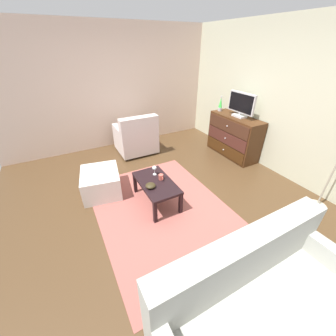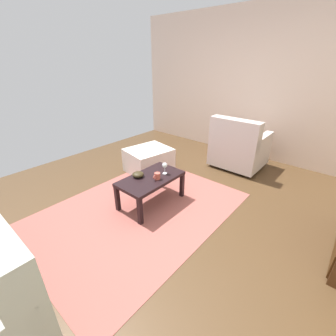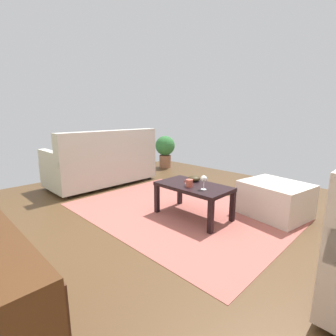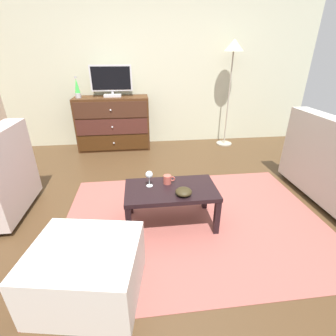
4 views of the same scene
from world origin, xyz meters
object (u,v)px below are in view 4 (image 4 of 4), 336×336
ottoman (87,271)px  standing_lamp (233,56)px  dresser (113,123)px  tv (111,80)px  lava_lamp (77,89)px  coffee_table (171,193)px  bowl_decorative (184,192)px  wine_glass (149,175)px  mug (168,179)px

ottoman → standing_lamp: (1.97, 2.91, 1.30)m
dresser → ottoman: 2.97m
tv → lava_lamp: (-0.54, -0.07, -0.11)m
lava_lamp → ottoman: lava_lamp is taller
tv → coffee_table: bearing=-73.3°
lava_lamp → standing_lamp: 2.56m
standing_lamp → tv: bearing=177.9°
bowl_decorative → standing_lamp: 2.83m
lava_lamp → wine_glass: size_ratio=2.10×
mug → wine_glass: bearing=-170.8°
bowl_decorative → lava_lamp: bearing=119.4°
lava_lamp → mug: size_ratio=2.89×
lava_lamp → tv: bearing=7.1°
dresser → bowl_decorative: 2.51m
dresser → ottoman: dresser is taller
ottoman → standing_lamp: standing_lamp is taller
tv → wine_glass: 2.34m
mug → bowl_decorative: 0.26m
dresser → standing_lamp: standing_lamp is taller
lava_lamp → standing_lamp: bearing=-0.1°
wine_glass → bowl_decorative: 0.37m
coffee_table → mug: 0.14m
lava_lamp → mug: bearing=-60.3°
bowl_decorative → standing_lamp: size_ratio=0.09×
coffee_table → standing_lamp: bearing=59.4°
coffee_table → mug: (-0.02, 0.10, 0.10)m
bowl_decorative → ottoman: 0.99m
coffee_table → bowl_decorative: (0.10, -0.13, 0.09)m
bowl_decorative → wine_glass: bearing=145.5°
coffee_table → wine_glass: (-0.20, 0.07, 0.17)m
coffee_table → tv: bearing=106.7°
tv → bowl_decorative: 2.63m
coffee_table → ottoman: size_ratio=1.23×
lava_lamp → ottoman: bearing=-79.3°
lava_lamp → mug: (1.20, -2.10, -0.60)m
standing_lamp → coffee_table: bearing=-120.6°
tv → lava_lamp: size_ratio=2.02×
wine_glass → mug: size_ratio=1.38×
wine_glass → bowl_decorative: wine_glass is taller
lava_lamp → wine_glass: lava_lamp is taller
wine_glass → ottoman: (-0.47, -0.79, -0.31)m
coffee_table → bowl_decorative: bearing=-54.0°
tv → wine_glass: size_ratio=4.24×
dresser → tv: size_ratio=1.83×
tv → standing_lamp: 2.01m
bowl_decorative → dresser: bearing=108.7°
wine_glass → mug: (0.18, 0.03, -0.07)m
tv → lava_lamp: bearing=-172.9°
lava_lamp → mug: lava_lamp is taller
dresser → wine_glass: size_ratio=7.76×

